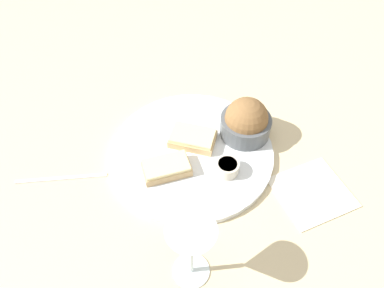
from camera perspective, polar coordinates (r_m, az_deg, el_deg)
ground_plane at (r=0.84m, az=-0.00°, el=-1.49°), size 4.00×4.00×0.00m
dinner_plate at (r=0.83m, az=-0.00°, el=-1.19°), size 0.36×0.36×0.01m
salad_bowl at (r=0.84m, az=8.22°, el=3.41°), size 0.11×0.11×0.10m
sauce_ramekin at (r=0.78m, az=5.40°, el=-3.54°), size 0.05×0.05×0.03m
cheese_toast_near at (r=0.83m, az=0.34°, el=0.89°), size 0.11×0.08×0.03m
cheese_toast_far at (r=0.78m, az=-3.92°, el=-3.63°), size 0.11×0.09×0.03m
wine_glass at (r=0.60m, az=-0.13°, el=-14.82°), size 0.08×0.08×0.16m
napkin at (r=0.81m, az=17.87°, el=-6.96°), size 0.19×0.19×0.01m
fork at (r=0.84m, az=-19.34°, el=-4.90°), size 0.19×0.04×0.01m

